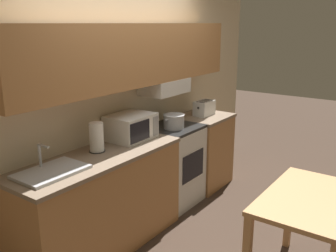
{
  "coord_description": "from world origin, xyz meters",
  "views": [
    {
      "loc": [
        -2.81,
        -2.59,
        2.05
      ],
      "look_at": [
        0.05,
        -0.54,
        1.07
      ],
      "focal_mm": 40.0,
      "sensor_mm": 36.0,
      "label": 1
    }
  ],
  "objects_px": {
    "microwave": "(131,127)",
    "paper_towel_roll": "(97,137)",
    "toaster": "(204,108)",
    "stove_range": "(173,165)",
    "cooking_pot": "(174,121)",
    "dining_table": "(310,212)",
    "sink_basin": "(51,171)"
  },
  "relations": [
    {
      "from": "toaster",
      "to": "stove_range",
      "type": "bearing_deg",
      "value": 179.02
    },
    {
      "from": "stove_range",
      "to": "toaster",
      "type": "xyz_separation_m",
      "value": [
        0.67,
        -0.01,
        0.55
      ]
    },
    {
      "from": "sink_basin",
      "to": "cooking_pot",
      "type": "bearing_deg",
      "value": -1.44
    },
    {
      "from": "cooking_pot",
      "to": "toaster",
      "type": "distance_m",
      "value": 0.73
    },
    {
      "from": "stove_range",
      "to": "microwave",
      "type": "xyz_separation_m",
      "value": [
        -0.62,
        0.08,
        0.59
      ]
    },
    {
      "from": "toaster",
      "to": "paper_towel_roll",
      "type": "relative_size",
      "value": 1.08
    },
    {
      "from": "microwave",
      "to": "toaster",
      "type": "bearing_deg",
      "value": -3.9
    },
    {
      "from": "cooking_pot",
      "to": "dining_table",
      "type": "xyz_separation_m",
      "value": [
        -0.54,
        -1.64,
        -0.36
      ]
    },
    {
      "from": "microwave",
      "to": "toaster",
      "type": "xyz_separation_m",
      "value": [
        1.29,
        -0.09,
        -0.03
      ]
    },
    {
      "from": "toaster",
      "to": "paper_towel_roll",
      "type": "height_order",
      "value": "paper_towel_roll"
    },
    {
      "from": "stove_range",
      "to": "toaster",
      "type": "relative_size",
      "value": 3.17
    },
    {
      "from": "paper_towel_roll",
      "to": "dining_table",
      "type": "distance_m",
      "value": 1.88
    },
    {
      "from": "stove_range",
      "to": "paper_towel_roll",
      "type": "distance_m",
      "value": 1.25
    },
    {
      "from": "dining_table",
      "to": "toaster",
      "type": "bearing_deg",
      "value": 53.05
    },
    {
      "from": "toaster",
      "to": "sink_basin",
      "type": "bearing_deg",
      "value": 179.98
    },
    {
      "from": "microwave",
      "to": "sink_basin",
      "type": "height_order",
      "value": "microwave"
    },
    {
      "from": "toaster",
      "to": "microwave",
      "type": "bearing_deg",
      "value": 176.1
    },
    {
      "from": "cooking_pot",
      "to": "toaster",
      "type": "bearing_deg",
      "value": 3.11
    },
    {
      "from": "cooking_pot",
      "to": "sink_basin",
      "type": "bearing_deg",
      "value": 178.56
    },
    {
      "from": "microwave",
      "to": "sink_basin",
      "type": "relative_size",
      "value": 0.86
    },
    {
      "from": "stove_range",
      "to": "cooking_pot",
      "type": "distance_m",
      "value": 0.55
    },
    {
      "from": "microwave",
      "to": "dining_table",
      "type": "bearing_deg",
      "value": -89.04
    },
    {
      "from": "stove_range",
      "to": "paper_towel_roll",
      "type": "bearing_deg",
      "value": 176.13
    },
    {
      "from": "paper_towel_roll",
      "to": "dining_table",
      "type": "bearing_deg",
      "value": -74.23
    },
    {
      "from": "microwave",
      "to": "paper_towel_roll",
      "type": "distance_m",
      "value": 0.47
    },
    {
      "from": "sink_basin",
      "to": "paper_towel_roll",
      "type": "relative_size",
      "value": 1.97
    },
    {
      "from": "toaster",
      "to": "sink_basin",
      "type": "distance_m",
      "value": 2.33
    },
    {
      "from": "stove_range",
      "to": "paper_towel_roll",
      "type": "xyz_separation_m",
      "value": [
        -1.09,
        0.07,
        0.6
      ]
    },
    {
      "from": "microwave",
      "to": "paper_towel_roll",
      "type": "relative_size",
      "value": 1.69
    },
    {
      "from": "microwave",
      "to": "toaster",
      "type": "height_order",
      "value": "microwave"
    },
    {
      "from": "sink_basin",
      "to": "stove_range",
      "type": "bearing_deg",
      "value": 0.37
    },
    {
      "from": "stove_range",
      "to": "paper_towel_roll",
      "type": "height_order",
      "value": "paper_towel_roll"
    }
  ]
}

